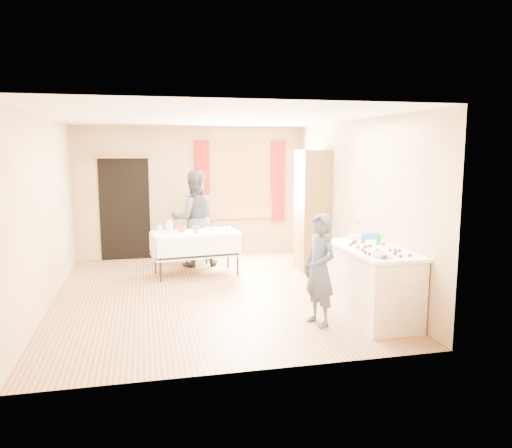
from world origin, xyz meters
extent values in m
cube|color=#9E7047|center=(0.00, 0.00, -0.01)|extent=(4.50, 5.50, 0.02)
cube|color=white|center=(0.00, 0.00, 2.61)|extent=(4.50, 5.50, 0.02)
cube|color=tan|center=(0.00, 2.76, 1.30)|extent=(4.50, 0.02, 2.60)
cube|color=tan|center=(0.00, -2.76, 1.30)|extent=(4.50, 0.02, 2.60)
cube|color=tan|center=(-2.26, 0.00, 1.30)|extent=(0.02, 5.50, 2.60)
cube|color=tan|center=(2.26, 0.00, 1.30)|extent=(0.02, 5.50, 2.60)
cube|color=olive|center=(1.00, 2.72, 1.50)|extent=(1.32, 0.06, 1.52)
cube|color=white|center=(1.00, 2.71, 1.50)|extent=(1.20, 0.02, 1.40)
cube|color=maroon|center=(0.22, 2.67, 1.50)|extent=(0.28, 0.06, 1.65)
cube|color=maroon|center=(1.78, 2.67, 1.50)|extent=(0.28, 0.06, 1.65)
cube|color=black|center=(-1.30, 2.73, 1.00)|extent=(0.95, 0.04, 2.00)
cube|color=olive|center=(-1.30, 2.70, 2.02)|extent=(1.05, 0.06, 0.08)
cube|color=brown|center=(1.99, 1.11, 1.07)|extent=(0.50, 0.60, 2.14)
cube|color=beige|center=(1.89, -1.54, 0.43)|extent=(0.67, 1.48, 0.86)
cube|color=white|center=(1.89, -1.54, 0.89)|extent=(0.73, 1.54, 0.04)
cube|color=white|center=(-0.09, 1.19, 0.73)|extent=(1.51, 0.88, 0.04)
cube|color=black|center=(0.04, 2.15, 0.46)|extent=(0.51, 0.51, 0.06)
cube|color=black|center=(0.08, 2.34, 0.74)|extent=(0.43, 0.13, 0.62)
imported|color=#2C354B|center=(1.13, -1.64, 0.69)|extent=(0.70, 0.63, 1.38)
imported|color=black|center=(-0.04, 1.87, 0.88)|extent=(0.92, 0.75, 1.76)
cylinder|color=#059B1B|center=(2.04, -1.35, 0.97)|extent=(0.07, 0.07, 0.12)
imported|color=white|center=(1.72, -2.06, 0.94)|extent=(0.27, 0.27, 0.05)
cube|color=white|center=(1.88, -0.98, 0.95)|extent=(0.17, 0.14, 0.08)
cube|color=blue|center=(2.10, -0.88, 0.95)|extent=(0.31, 0.22, 0.08)
cylinder|color=silver|center=(-0.54, 1.02, 0.86)|extent=(0.12, 0.12, 0.22)
imported|color=red|center=(-0.31, 1.25, 0.80)|extent=(0.17, 0.17, 0.10)
imported|color=red|center=(-0.10, 1.02, 0.81)|extent=(0.16, 0.16, 0.12)
imported|color=white|center=(0.20, 1.33, 0.78)|extent=(0.19, 0.19, 0.05)
cube|color=white|center=(0.45, 1.15, 0.76)|extent=(0.33, 0.27, 0.02)
imported|color=white|center=(-0.68, 1.28, 0.83)|extent=(0.08, 0.08, 0.15)
sphere|color=#3F2314|center=(1.75, -1.88, 0.93)|extent=(0.04, 0.04, 0.04)
sphere|color=#381F07|center=(1.71, -2.18, 0.93)|extent=(0.04, 0.04, 0.04)
sphere|color=#381F07|center=(2.09, -1.22, 0.93)|extent=(0.04, 0.04, 0.04)
sphere|color=#381F07|center=(2.09, -1.40, 0.93)|extent=(0.04, 0.04, 0.04)
sphere|color=#381F07|center=(1.85, -1.88, 0.93)|extent=(0.04, 0.04, 0.04)
sphere|color=#381F07|center=(2.05, -2.13, 0.93)|extent=(0.04, 0.04, 0.04)
sphere|color=#3F2314|center=(1.81, -1.52, 0.93)|extent=(0.04, 0.04, 0.04)
sphere|color=#381F07|center=(1.92, -1.18, 0.93)|extent=(0.04, 0.04, 0.04)
sphere|color=#381F07|center=(1.87, -1.49, 0.93)|extent=(0.04, 0.04, 0.04)
sphere|color=#381F07|center=(1.66, -1.71, 0.93)|extent=(0.04, 0.04, 0.04)
sphere|color=#381F07|center=(1.77, -1.53, 0.93)|extent=(0.04, 0.04, 0.04)
sphere|color=#381F07|center=(1.63, -1.84, 0.93)|extent=(0.04, 0.04, 0.04)
sphere|color=#3F2314|center=(1.67, -1.72, 0.93)|extent=(0.04, 0.04, 0.04)
sphere|color=#381F07|center=(2.00, -1.91, 0.93)|extent=(0.04, 0.04, 0.04)
sphere|color=#381F07|center=(1.78, -2.07, 0.93)|extent=(0.04, 0.04, 0.04)
sphere|color=#381F07|center=(1.74, -2.13, 0.93)|extent=(0.04, 0.04, 0.04)
sphere|color=#381F07|center=(1.79, -1.14, 0.93)|extent=(0.04, 0.04, 0.04)
sphere|color=#381F07|center=(1.63, -1.96, 0.93)|extent=(0.04, 0.04, 0.04)
sphere|color=#3F2314|center=(1.67, -1.53, 0.93)|extent=(0.04, 0.04, 0.04)
sphere|color=#381F07|center=(1.78, -1.23, 0.93)|extent=(0.04, 0.04, 0.04)
sphere|color=#381F07|center=(1.64, -1.38, 0.93)|extent=(0.04, 0.04, 0.04)
sphere|color=#381F07|center=(1.83, -1.77, 0.93)|extent=(0.04, 0.04, 0.04)
sphere|color=#381F07|center=(1.87, -1.25, 0.93)|extent=(0.04, 0.04, 0.04)
sphere|color=#381F07|center=(1.71, -1.29, 0.93)|extent=(0.04, 0.04, 0.04)
sphere|color=#3F2314|center=(1.81, -1.86, 0.93)|extent=(0.04, 0.04, 0.04)
sphere|color=#381F07|center=(2.08, -1.85, 0.93)|extent=(0.04, 0.04, 0.04)
sphere|color=#381F07|center=(1.93, -2.00, 0.93)|extent=(0.04, 0.04, 0.04)
sphere|color=#381F07|center=(1.93, -2.14, 0.93)|extent=(0.04, 0.04, 0.04)
sphere|color=#381F07|center=(2.03, -1.82, 0.93)|extent=(0.04, 0.04, 0.04)
sphere|color=#381F07|center=(1.98, -1.79, 0.93)|extent=(0.04, 0.04, 0.04)
sphere|color=#3F2314|center=(1.68, -1.54, 0.93)|extent=(0.04, 0.04, 0.04)
sphere|color=#381F07|center=(2.05, -1.31, 0.93)|extent=(0.04, 0.04, 0.04)
camera|label=1|loc=(-0.94, -7.26, 2.15)|focal=35.00mm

